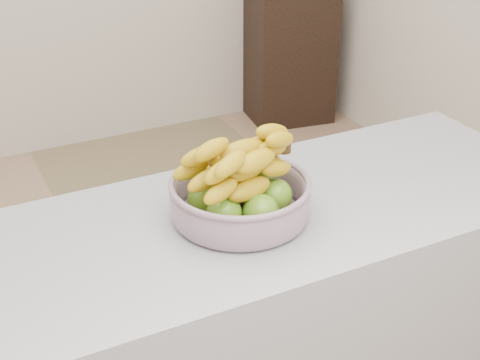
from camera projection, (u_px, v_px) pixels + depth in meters
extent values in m
cube|color=black|center=(290.00, 51.00, 4.25)|extent=(0.56, 0.47, 0.90)
cylinder|color=#A5B1C7|center=(240.00, 214.00, 1.60)|extent=(0.29, 0.29, 0.01)
torus|color=#A5B1C7|center=(240.00, 183.00, 1.56)|extent=(0.34, 0.34, 0.02)
sphere|color=#5B9119|center=(261.00, 212.00, 1.52)|extent=(0.08, 0.08, 0.08)
sphere|color=#5B9119|center=(275.00, 195.00, 1.58)|extent=(0.08, 0.08, 0.08)
sphere|color=#5B9119|center=(255.00, 182.00, 1.65)|extent=(0.08, 0.08, 0.08)
sphere|color=#5B9119|center=(221.00, 183.00, 1.64)|extent=(0.08, 0.08, 0.08)
sphere|color=#5B9119|center=(205.00, 198.00, 1.57)|extent=(0.08, 0.08, 0.08)
sphere|color=#5B9119|center=(224.00, 213.00, 1.51)|extent=(0.08, 0.08, 0.08)
ellipsoid|color=yellow|center=(249.00, 189.00, 1.51)|extent=(0.22, 0.10, 0.05)
ellipsoid|color=yellow|center=(236.00, 180.00, 1.55)|extent=(0.22, 0.08, 0.05)
ellipsoid|color=yellow|center=(223.00, 171.00, 1.59)|extent=(0.21, 0.05, 0.05)
ellipsoid|color=yellow|center=(247.00, 169.00, 1.52)|extent=(0.22, 0.11, 0.05)
ellipsoid|color=yellow|center=(233.00, 159.00, 1.56)|extent=(0.21, 0.06, 0.05)
ellipsoid|color=yellow|center=(242.00, 150.00, 1.53)|extent=(0.22, 0.08, 0.05)
ellipsoid|color=yellow|center=(256.00, 161.00, 1.49)|extent=(0.22, 0.12, 0.05)
cylinder|color=#3D2B13|center=(284.00, 145.00, 1.59)|extent=(0.03, 0.03, 0.04)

